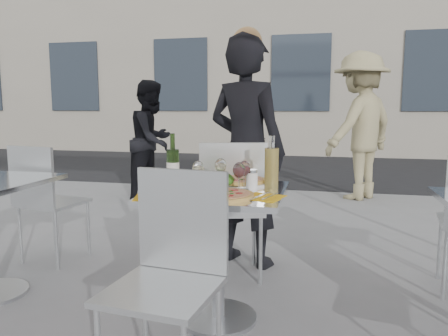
% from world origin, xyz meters
% --- Properties ---
extents(ground, '(80.00, 80.00, 0.00)m').
position_xyz_m(ground, '(0.00, 0.00, 0.00)').
color(ground, slate).
extents(street_asphalt, '(24.00, 5.00, 0.00)m').
position_xyz_m(street_asphalt, '(0.00, 6.50, 0.00)').
color(street_asphalt, black).
rests_on(street_asphalt, ground).
extents(main_table, '(0.72, 0.72, 0.75)m').
position_xyz_m(main_table, '(0.00, 0.00, 0.54)').
color(main_table, '#B7BABF').
rests_on(main_table, ground).
extents(chair_far, '(0.55, 0.55, 0.97)m').
position_xyz_m(chair_far, '(-0.04, 0.58, 0.57)').
color(chair_far, silver).
rests_on(chair_far, ground).
extents(chair_near, '(0.47, 0.48, 0.93)m').
position_xyz_m(chair_near, '(-0.06, -0.60, 0.55)').
color(chair_near, silver).
rests_on(chair_near, ground).
extents(side_chair_lfar, '(0.48, 0.49, 0.92)m').
position_xyz_m(side_chair_lfar, '(-1.50, 0.59, 0.54)').
color(side_chair_lfar, silver).
rests_on(side_chair_lfar, ground).
extents(woman_diner, '(0.74, 0.62, 1.73)m').
position_xyz_m(woman_diner, '(-0.01, 0.95, 0.86)').
color(woman_diner, black).
rests_on(woman_diner, ground).
extents(pedestrian_a, '(0.71, 0.85, 1.54)m').
position_xyz_m(pedestrian_a, '(-1.62, 3.07, 0.77)').
color(pedestrian_a, black).
rests_on(pedestrian_a, ground).
extents(pedestrian_b, '(1.31, 1.40, 1.90)m').
position_xyz_m(pedestrian_b, '(1.02, 3.65, 0.95)').
color(pedestrian_b, '#9B8F64').
rests_on(pedestrian_b, ground).
extents(pizza_near, '(0.33, 0.33, 0.02)m').
position_xyz_m(pizza_near, '(0.06, -0.18, 0.76)').
color(pizza_near, '#D7A954').
rests_on(pizza_near, main_table).
extents(pizza_far, '(0.34, 0.34, 0.03)m').
position_xyz_m(pizza_far, '(0.08, 0.21, 0.77)').
color(pizza_far, white).
rests_on(pizza_far, main_table).
extents(salad_plate, '(0.22, 0.22, 0.09)m').
position_xyz_m(salad_plate, '(-0.00, 0.07, 0.79)').
color(salad_plate, white).
rests_on(salad_plate, main_table).
extents(wine_bottle, '(0.07, 0.08, 0.29)m').
position_xyz_m(wine_bottle, '(-0.31, 0.15, 0.86)').
color(wine_bottle, '#365921').
rests_on(wine_bottle, main_table).
extents(carafe, '(0.08, 0.08, 0.29)m').
position_xyz_m(carafe, '(0.27, 0.16, 0.87)').
color(carafe, tan).
rests_on(carafe, main_table).
extents(sugar_shaker, '(0.06, 0.06, 0.11)m').
position_xyz_m(sugar_shaker, '(0.17, 0.07, 0.80)').
color(sugar_shaker, white).
rests_on(sugar_shaker, main_table).
extents(wineglass_white_a, '(0.07, 0.07, 0.16)m').
position_xyz_m(wineglass_white_a, '(-0.11, -0.00, 0.86)').
color(wineglass_white_a, white).
rests_on(wineglass_white_a, main_table).
extents(wineglass_white_b, '(0.07, 0.07, 0.16)m').
position_xyz_m(wineglass_white_b, '(-0.02, 0.14, 0.86)').
color(wineglass_white_b, white).
rests_on(wineglass_white_b, main_table).
extents(wineglass_red_a, '(0.07, 0.07, 0.16)m').
position_xyz_m(wineglass_red_a, '(0.12, -0.01, 0.86)').
color(wineglass_red_a, white).
rests_on(wineglass_red_a, main_table).
extents(wineglass_red_b, '(0.07, 0.07, 0.16)m').
position_xyz_m(wineglass_red_b, '(0.14, 0.05, 0.86)').
color(wineglass_red_b, white).
rests_on(wineglass_red_b, main_table).
extents(napkin_left, '(0.22, 0.22, 0.01)m').
position_xyz_m(napkin_left, '(-0.27, -0.27, 0.75)').
color(napkin_left, '#EDB114').
rests_on(napkin_left, main_table).
extents(napkin_right, '(0.23, 0.23, 0.01)m').
position_xyz_m(napkin_right, '(0.27, -0.14, 0.75)').
color(napkin_right, '#EDB114').
rests_on(napkin_right, main_table).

